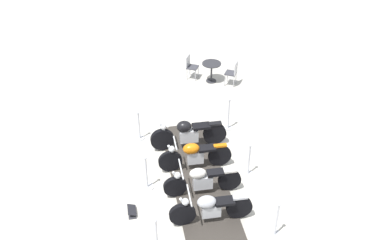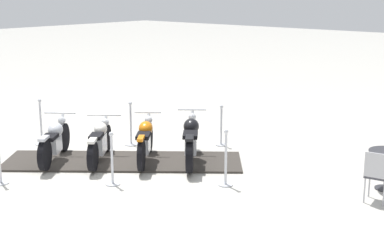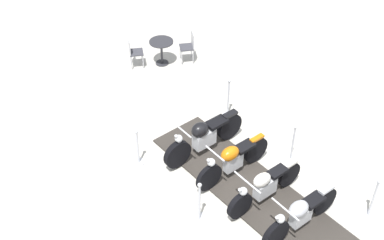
# 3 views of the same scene
# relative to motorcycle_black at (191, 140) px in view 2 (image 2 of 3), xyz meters

# --- Properties ---
(ground_plane) EXTENTS (80.00, 80.00, 0.00)m
(ground_plane) POSITION_rel_motorcycle_black_xyz_m (0.98, -1.15, -0.52)
(ground_plane) COLOR beige
(display_platform) EXTENTS (4.44, 4.95, 0.05)m
(display_platform) POSITION_rel_motorcycle_black_xyz_m (0.98, -1.15, -0.50)
(display_platform) COLOR #38332D
(display_platform) RESTS_ON ground_plane
(motorcycle_black) EXTENTS (1.89, 1.55, 1.03)m
(motorcycle_black) POSITION_rel_motorcycle_black_xyz_m (0.00, 0.00, 0.00)
(motorcycle_black) COLOR black
(motorcycle_black) RESTS_ON display_platform
(motorcycle_copper) EXTENTS (1.71, 1.39, 0.99)m
(motorcycle_copper) POSITION_rel_motorcycle_black_xyz_m (0.64, -0.78, -0.00)
(motorcycle_copper) COLOR black
(motorcycle_copper) RESTS_ON display_platform
(motorcycle_cream) EXTENTS (1.72, 1.39, 0.92)m
(motorcycle_cream) POSITION_rel_motorcycle_black_xyz_m (1.28, -1.56, -0.05)
(motorcycle_cream) COLOR black
(motorcycle_cream) RESTS_ON display_platform
(motorcycle_chrome) EXTENTS (1.72, 1.37, 0.97)m
(motorcycle_chrome) POSITION_rel_motorcycle_black_xyz_m (1.92, -2.33, -0.03)
(motorcycle_chrome) COLOR black
(motorcycle_chrome) RESTS_ON display_platform
(stanchion_left_mid) EXTENTS (0.30, 0.30, 1.07)m
(stanchion_left_mid) POSITION_rel_motorcycle_black_xyz_m (2.08, -0.24, -0.15)
(stanchion_left_mid) COLOR silver
(stanchion_left_mid) RESTS_ON ground_plane
(stanchion_left_front) EXTENTS (0.29, 0.29, 1.14)m
(stanchion_left_front) POSITION_rel_motorcycle_black_xyz_m (0.67, 1.47, -0.11)
(stanchion_left_front) COLOR silver
(stanchion_left_front) RESTS_ON ground_plane
(stanchion_right_mid) EXTENTS (0.36, 0.36, 1.09)m
(stanchion_right_mid) POSITION_rel_motorcycle_black_xyz_m (-0.12, -2.06, -0.20)
(stanchion_right_mid) COLOR silver
(stanchion_right_mid) RESTS_ON ground_plane
(stanchion_right_rear) EXTENTS (0.36, 0.36, 1.15)m
(stanchion_right_rear) POSITION_rel_motorcycle_black_xyz_m (1.29, -3.77, -0.17)
(stanchion_right_rear) COLOR silver
(stanchion_right_rear) RESTS_ON ground_plane
(stanchion_right_front) EXTENTS (0.28, 0.28, 1.02)m
(stanchion_right_front) POSITION_rel_motorcycle_black_xyz_m (-1.53, -0.35, -0.16)
(stanchion_right_front) COLOR silver
(stanchion_right_front) RESTS_ON ground_plane
(stanchion_left_rear) EXTENTS (0.31, 0.31, 1.08)m
(stanchion_left_rear) POSITION_rel_motorcycle_black_xyz_m (3.49, -1.95, -0.16)
(stanchion_left_rear) COLOR silver
(stanchion_left_rear) RESTS_ON ground_plane
(info_placard) EXTENTS (0.42, 0.45, 0.17)m
(info_placard) POSITION_rel_motorcycle_black_xyz_m (0.06, -3.04, -0.47)
(info_placard) COLOR #333338
(info_placard) RESTS_ON ground_plane
(cafe_chair_across_table) EXTENTS (0.46, 0.46, 0.96)m
(cafe_chair_across_table) POSITION_rel_motorcycle_black_xyz_m (-0.36, 4.06, 0.03)
(cafe_chair_across_table) COLOR #B7B7BC
(cafe_chair_across_table) RESTS_ON ground_plane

